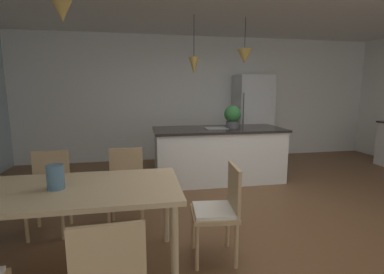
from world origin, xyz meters
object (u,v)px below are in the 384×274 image
chair_far_right (126,185)px  vase_on_dining_table (55,177)px  chair_kitchen_end (219,209)px  chair_far_left (49,189)px  dining_table (68,196)px  kitchen_island (218,154)px  potted_plant_on_island (233,116)px  refrigerator (252,118)px

chair_far_right → vase_on_dining_table: bearing=-120.8°
chair_kitchen_end → chair_far_left: (-1.67, 0.82, 0.00)m
chair_kitchen_end → dining_table: bearing=179.8°
chair_far_left → vase_on_dining_table: vase_on_dining_table is taller
chair_far_right → kitchen_island: 2.03m
chair_far_left → chair_far_right: 0.81m
chair_kitchen_end → potted_plant_on_island: (0.86, 2.20, 0.63)m
chair_far_left → refrigerator: size_ratio=0.47×
kitchen_island → refrigerator: refrigerator is taller
vase_on_dining_table → refrigerator: bearing=48.5°
chair_far_left → refrigerator: bearing=38.1°
refrigerator → dining_table: bearing=-130.8°
chair_kitchen_end → vase_on_dining_table: size_ratio=4.45×
chair_kitchen_end → chair_far_left: size_ratio=1.00×
dining_table → potted_plant_on_island: size_ratio=4.72×
chair_kitchen_end → vase_on_dining_table: (-1.35, -0.00, 0.38)m
chair_kitchen_end → kitchen_island: kitchen_island is taller
vase_on_dining_table → kitchen_island: bearing=48.4°
kitchen_island → dining_table: bearing=-130.5°
potted_plant_on_island → refrigerator: bearing=55.3°
kitchen_island → vase_on_dining_table: size_ratio=11.17×
dining_table → vase_on_dining_table: bearing=-175.0°
chair_far_right → kitchen_island: (1.47, 1.39, -0.01)m
dining_table → chair_far_left: bearing=116.5°
chair_kitchen_end → chair_far_right: (-0.86, 0.82, 0.00)m
refrigerator → chair_far_right: bearing=-134.2°
chair_kitchen_end → chair_far_left: bearing=154.0°
refrigerator → vase_on_dining_table: refrigerator is taller
chair_far_left → kitchen_island: bearing=31.3°
chair_far_left → vase_on_dining_table: size_ratio=4.45×
chair_far_left → potted_plant_on_island: bearing=28.8°
chair_far_right → potted_plant_on_island: size_ratio=2.29×
chair_kitchen_end → kitchen_island: 2.29m
potted_plant_on_island → vase_on_dining_table: bearing=-135.0°
dining_table → refrigerator: size_ratio=0.97×
dining_table → kitchen_island: bearing=49.5°
kitchen_island → potted_plant_on_island: size_ratio=5.74×
refrigerator → chair_kitchen_end: bearing=-116.6°
chair_far_right → refrigerator: (2.62, 2.69, 0.45)m
kitchen_island → vase_on_dining_table: 2.98m
dining_table → chair_far_left: chair_far_left is taller
chair_far_left → vase_on_dining_table: bearing=-68.6°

